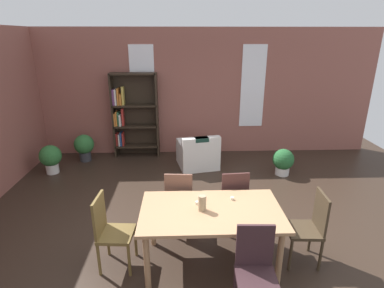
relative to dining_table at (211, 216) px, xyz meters
The scene contains 18 objects.
ground_plane 0.74m from the dining_table, 79.61° to the left, with size 9.42×9.42×0.00m, color #30231B.
back_wall_brick 4.06m from the dining_table, 89.21° to the left, with size 8.24×0.12×2.89m, color #93564A.
window_pane_0 4.20m from the dining_table, 107.21° to the left, with size 0.55×0.02×1.88m, color white.
window_pane_1 4.23m from the dining_table, 71.34° to the left, with size 0.55×0.02×1.88m, color white.
dining_table is the anchor object (origin of this frame).
vase_on_table 0.21m from the dining_table, behind, with size 0.10×0.10×0.19m, color #998466.
tealight_candle_0 0.24m from the dining_table, 139.38° to the left, with size 0.04×0.04×0.04m, color silver.
tealight_candle_1 0.38m from the dining_table, 38.68° to the left, with size 0.04×0.04×0.04m, color silver.
dining_chair_far_right 0.82m from the dining_table, 61.60° to the left, with size 0.43×0.43×0.95m.
dining_chair_near_right 0.82m from the dining_table, 61.72° to the right, with size 0.42×0.42×0.95m.
dining_chair_far_left 0.82m from the dining_table, 118.43° to the left, with size 0.43×0.43×0.95m.
dining_chair_head_left 1.22m from the dining_table, behind, with size 0.43×0.43×0.95m.
dining_chair_head_right 1.22m from the dining_table, ahead, with size 0.42×0.42×0.95m.
bookshelf_tall 4.04m from the dining_table, 111.51° to the left, with size 1.04×0.28×1.94m.
armchair_white 3.05m from the dining_table, 89.81° to the left, with size 0.94×0.94×0.75m.
potted_plant_by_shelf 4.14m from the dining_table, 137.45° to the left, with size 0.44×0.44×0.60m.
potted_plant_corner 4.29m from the dining_table, 126.48° to the left, with size 0.44×0.44×0.61m.
potted_plant_window 3.09m from the dining_table, 55.85° to the left, with size 0.43×0.43×0.55m.
Camera 1 is at (-0.40, -3.44, 2.71)m, focal length 28.62 mm.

